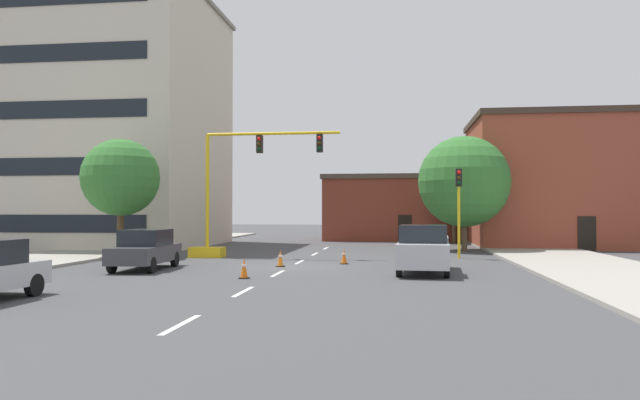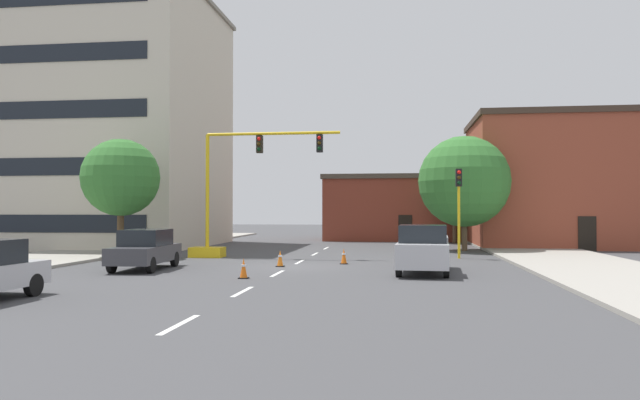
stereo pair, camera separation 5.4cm
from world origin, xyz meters
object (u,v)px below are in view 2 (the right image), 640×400
traffic_cone_roadside_b (280,258)px  traffic_signal_gantry (225,217)px  traffic_light_pole_right (459,193)px  pickup_truck_silver (423,249)px  traffic_cone_roadside_a (344,256)px  sedan_dark_gray_near_left (145,249)px  tree_right_mid (464,182)px  tree_left_near (121,178)px  traffic_cone_roadside_c (244,268)px  tree_right_far (455,196)px

traffic_cone_roadside_b → traffic_signal_gantry: bearing=129.3°
traffic_light_pole_right → traffic_signal_gantry: bearing=-176.1°
pickup_truck_silver → traffic_cone_roadside_a: bearing=135.5°
traffic_signal_gantry → traffic_light_pole_right: (12.63, 0.87, 1.33)m
traffic_light_pole_right → sedan_dark_gray_near_left: traffic_light_pole_right is taller
tree_right_mid → sedan_dark_gray_near_left: tree_right_mid is taller
tree_left_near → traffic_cone_roadside_c: (9.09, -8.61, -3.96)m
tree_left_near → traffic_cone_roadside_b: tree_left_near is taller
tree_left_near → tree_right_far: (19.27, 17.43, -0.61)m
pickup_truck_silver → traffic_cone_roadside_b: pickup_truck_silver is taller
traffic_signal_gantry → tree_right_far: size_ratio=1.43×
tree_right_far → sedan_dark_gray_near_left: (-15.32, -23.22, -2.84)m
traffic_signal_gantry → traffic_cone_roadside_b: bearing=-50.7°
traffic_signal_gantry → traffic_cone_roadside_b: size_ratio=10.73×
tree_right_mid → sedan_dark_gray_near_left: 20.87m
tree_right_far → traffic_cone_roadside_c: bearing=-111.4°
traffic_signal_gantry → traffic_cone_roadside_a: bearing=-25.4°
tree_right_far → traffic_cone_roadside_a: size_ratio=7.50×
traffic_cone_roadside_b → tree_left_near: bearing=158.5°
sedan_dark_gray_near_left → traffic_light_pole_right: bearing=29.0°
traffic_signal_gantry → sedan_dark_gray_near_left: size_ratio=1.79×
traffic_light_pole_right → pickup_truck_silver: size_ratio=0.87×
traffic_light_pole_right → traffic_cone_roadside_a: (-5.80, -4.11, -3.15)m
traffic_cone_roadside_a → traffic_light_pole_right: bearing=35.3°
tree_left_near → traffic_signal_gantry: bearing=12.3°
traffic_cone_roadside_a → traffic_signal_gantry: bearing=154.6°
tree_left_near → traffic_cone_roadside_b: size_ratio=8.39×
tree_right_mid → sedan_dark_gray_near_left: bearing=-137.1°
tree_left_near → sedan_dark_gray_near_left: (3.95, -5.79, -3.45)m
traffic_signal_gantry → tree_right_mid: tree_right_mid is taller
tree_right_mid → traffic_cone_roadside_a: bearing=-123.3°
traffic_signal_gantry → tree_right_far: 21.36m
tree_left_near → traffic_cone_roadside_b: bearing=-21.5°
traffic_signal_gantry → pickup_truck_silver: size_ratio=1.49×
traffic_cone_roadside_c → sedan_dark_gray_near_left: bearing=151.2°
traffic_cone_roadside_b → pickup_truck_silver: bearing=-16.1°
traffic_cone_roadside_a → traffic_cone_roadside_b: bearing=-148.3°
tree_left_near → pickup_truck_silver: 17.20m
traffic_light_pole_right → traffic_cone_roadside_b: 10.83m
tree_right_far → pickup_truck_silver: bearing=-98.3°
traffic_cone_roadside_b → traffic_light_pole_right: bearing=34.2°
traffic_cone_roadside_a → traffic_cone_roadside_c: size_ratio=0.99×
tree_right_far → traffic_cone_roadside_c: (-10.18, -26.04, -3.35)m
tree_right_far → traffic_cone_roadside_b: bearing=-114.7°
tree_right_mid → traffic_cone_roadside_b: 15.80m
traffic_cone_roadside_a → traffic_cone_roadside_c: traffic_cone_roadside_c is taller
tree_right_far → tree_right_mid: size_ratio=0.79×
traffic_signal_gantry → sedan_dark_gray_near_left: bearing=-102.3°
traffic_signal_gantry → sedan_dark_gray_near_left: (-1.52, -6.98, -1.31)m
traffic_signal_gantry → pickup_truck_silver: traffic_signal_gantry is taller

